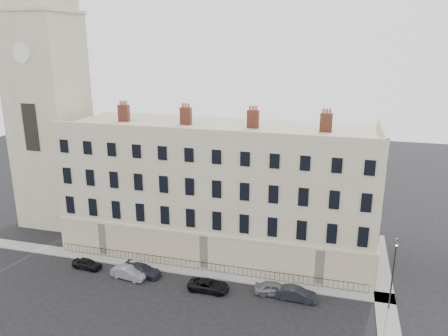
{
  "coord_description": "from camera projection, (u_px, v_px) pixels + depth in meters",
  "views": [
    {
      "loc": [
        7.77,
        -35.53,
        24.46
      ],
      "look_at": [
        -4.83,
        10.0,
        10.65
      ],
      "focal_mm": 35.0,
      "sensor_mm": 36.0,
      "label": 1
    }
  ],
  "objects": [
    {
      "name": "car_d",
      "position": [
        209.0,
        285.0,
        44.27
      ],
      "size": [
        4.21,
        1.96,
        1.17
      ],
      "primitive_type": "imported",
      "rotation": [
        0.0,
        0.0,
        1.58
      ],
      "color": "black",
      "rests_on": "ground"
    },
    {
      "name": "car_f",
      "position": [
        296.0,
        294.0,
        42.67
      ],
      "size": [
        4.02,
        1.52,
        1.31
      ],
      "primitive_type": "imported",
      "rotation": [
        0.0,
        0.0,
        1.54
      ],
      "color": "black",
      "rests_on": "ground"
    },
    {
      "name": "streetlamp",
      "position": [
        393.0,
        272.0,
        40.1
      ],
      "size": [
        0.32,
        1.58,
        7.31
      ],
      "rotation": [
        0.0,
        0.0,
        0.11
      ],
      "color": "#2B2C30",
      "rests_on": "ground"
    },
    {
      "name": "pavement_east_return",
      "position": [
        382.0,
        282.0,
        45.78
      ],
      "size": [
        2.0,
        24.0,
        0.12
      ],
      "primitive_type": "cube",
      "color": "gray",
      "rests_on": "ground"
    },
    {
      "name": "pavement_terrace",
      "position": [
        168.0,
        267.0,
        48.89
      ],
      "size": [
        48.0,
        2.0,
        0.12
      ],
      "primitive_type": "cube",
      "color": "gray",
      "rests_on": "ground"
    },
    {
      "name": "car_a",
      "position": [
        87.0,
        264.0,
        48.6
      ],
      "size": [
        3.49,
        1.63,
        1.16
      ],
      "primitive_type": "imported",
      "rotation": [
        0.0,
        0.0,
        1.49
      ],
      "color": "black",
      "rests_on": "ground"
    },
    {
      "name": "car_b",
      "position": [
        129.0,
        273.0,
        46.56
      ],
      "size": [
        4.06,
        1.88,
        1.29
      ],
      "primitive_type": "imported",
      "rotation": [
        0.0,
        0.0,
        1.43
      ],
      "color": "gray",
      "rests_on": "ground"
    },
    {
      "name": "car_e",
      "position": [
        275.0,
        288.0,
        43.55
      ],
      "size": [
        4.16,
        2.12,
        1.36
      ],
      "primitive_type": "imported",
      "rotation": [
        0.0,
        0.0,
        1.71
      ],
      "color": "slate",
      "rests_on": "ground"
    },
    {
      "name": "car_c",
      "position": [
        142.0,
        270.0,
        47.15
      ],
      "size": [
        4.43,
        2.22,
        1.24
      ],
      "primitive_type": "imported",
      "rotation": [
        0.0,
        0.0,
        1.45
      ],
      "color": "#21222D",
      "rests_on": "ground"
    },
    {
      "name": "railings",
      "position": [
        203.0,
        266.0,
        48.1
      ],
      "size": [
        35.0,
        0.04,
        0.96
      ],
      "color": "black",
      "rests_on": "ground"
    },
    {
      "name": "ground",
      "position": [
        245.0,
        307.0,
        41.72
      ],
      "size": [
        160.0,
        160.0,
        0.0
      ],
      "primitive_type": "plane",
      "color": "black",
      "rests_on": "ground"
    },
    {
      "name": "terrace",
      "position": [
        219.0,
        188.0,
        52.22
      ],
      "size": [
        36.22,
        12.22,
        17.0
      ],
      "color": "#BFAD8E",
      "rests_on": "ground"
    },
    {
      "name": "church_tower",
      "position": [
        47.0,
        87.0,
        57.11
      ],
      "size": [
        8.0,
        8.13,
        44.0
      ],
      "color": "#BFAD8E",
      "rests_on": "ground"
    }
  ]
}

